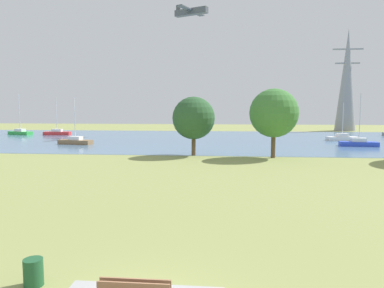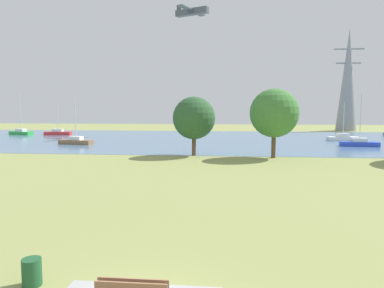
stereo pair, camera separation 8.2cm
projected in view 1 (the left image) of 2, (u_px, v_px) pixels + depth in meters
The scene contains 12 objects.
ground_plane at pixel (200, 169), 30.69m from camera, with size 160.00×160.00×0.00m, color #8C9351.
litter_bin at pixel (33, 272), 10.53m from camera, with size 0.56×0.56×0.80m, color #1E512D.
water_surface at pixel (212, 139), 58.42m from camera, with size 140.00×40.00×0.02m, color #557BA1.
sailboat_green at pixel (20, 132), 68.45m from camera, with size 5.03×2.81×7.65m.
sailboat_blue at pixel (359, 143), 48.05m from camera, with size 4.93×1.97×6.99m.
sailboat_red at pixel (57, 133), 67.56m from camera, with size 4.92×1.96×6.91m.
sailboat_white at pixel (342, 138), 56.28m from camera, with size 4.98×2.25×5.86m.
sailboat_brown at pixel (75, 141), 50.72m from camera, with size 4.99×2.29×6.45m.
tree_east_far at pixel (194, 118), 38.61m from camera, with size 4.56×4.56×6.32m.
tree_east_near at pixel (274, 113), 36.79m from camera, with size 4.98×4.98×7.08m.
electricity_pylon at pixel (347, 80), 78.85m from camera, with size 6.40×4.40×22.11m.
light_aircraft at pixel (191, 12), 65.07m from camera, with size 6.30×8.12×2.10m.
Camera 1 is at (2.20, -8.25, 5.19)m, focal length 33.86 mm.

